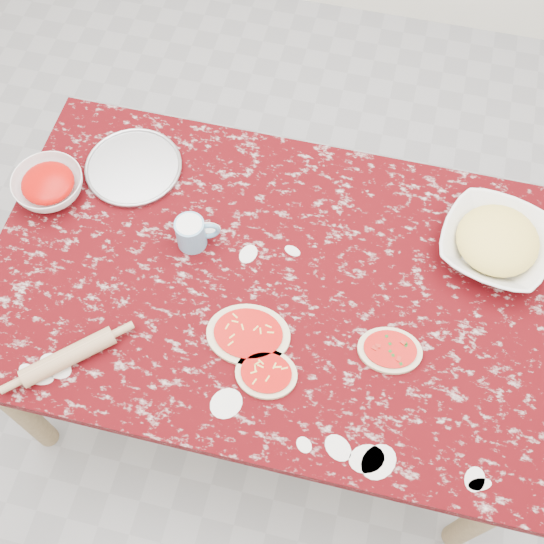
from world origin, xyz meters
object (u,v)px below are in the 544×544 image
(pizza_tray, at_px, (134,168))
(rolling_pin, at_px, (68,357))
(worktable, at_px, (272,294))
(sauce_bowl, at_px, (49,186))
(flour_mug, at_px, (192,233))
(cheese_bowl, at_px, (495,244))

(pizza_tray, xyz_separation_m, rolling_pin, (0.04, -0.63, 0.02))
(pizza_tray, bearing_deg, worktable, -28.90)
(sauce_bowl, height_order, flour_mug, flour_mug)
(flour_mug, bearing_deg, pizza_tray, 140.65)
(rolling_pin, bearing_deg, worktable, 37.52)
(sauce_bowl, bearing_deg, rolling_pin, -62.90)
(pizza_tray, height_order, sauce_bowl, sauce_bowl)
(worktable, xyz_separation_m, cheese_bowl, (0.59, 0.24, 0.12))
(worktable, bearing_deg, flour_mug, 164.43)
(worktable, xyz_separation_m, flour_mug, (-0.25, 0.07, 0.13))
(sauce_bowl, bearing_deg, cheese_bowl, 4.43)
(pizza_tray, height_order, rolling_pin, rolling_pin)
(cheese_bowl, bearing_deg, flour_mug, -168.55)
(cheese_bowl, bearing_deg, sauce_bowl, -175.57)
(rolling_pin, bearing_deg, cheese_bowl, 29.43)
(pizza_tray, distance_m, rolling_pin, 0.63)
(flour_mug, distance_m, rolling_pin, 0.47)
(pizza_tray, distance_m, flour_mug, 0.33)
(worktable, xyz_separation_m, rolling_pin, (-0.46, -0.35, 0.11))
(cheese_bowl, distance_m, flour_mug, 0.85)
(pizza_tray, height_order, flour_mug, flour_mug)
(pizza_tray, xyz_separation_m, cheese_bowl, (1.09, -0.04, 0.03))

